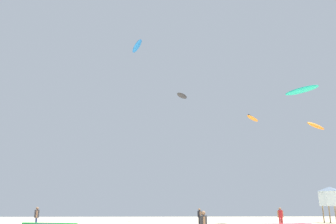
% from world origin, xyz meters
% --- Properties ---
extents(person_midground, '(0.40, 0.57, 1.78)m').
position_xyz_m(person_midground, '(-11.32, 20.96, 1.04)').
color(person_midground, navy).
rests_on(person_midground, ground).
extents(person_left, '(0.57, 0.39, 1.74)m').
position_xyz_m(person_left, '(10.18, 21.54, 1.02)').
color(person_left, '#B21E23').
rests_on(person_left, ground).
extents(person_right, '(0.38, 0.54, 1.66)m').
position_xyz_m(person_right, '(3.10, 23.59, 0.97)').
color(person_right, black).
rests_on(person_right, ground).
extents(lifeguard_tower, '(2.30, 2.30, 4.15)m').
position_xyz_m(lifeguard_tower, '(19.95, 30.97, 3.05)').
color(lifeguard_tower, '#8C704C').
rests_on(lifeguard_tower, ground).
extents(kite_aloft_0, '(2.17, 4.41, 1.02)m').
position_xyz_m(kite_aloft_0, '(-3.75, 34.85, 23.97)').
color(kite_aloft_0, blue).
extents(kite_aloft_2, '(2.73, 3.37, 0.65)m').
position_xyz_m(kite_aloft_2, '(11.20, 31.22, 12.59)').
color(kite_aloft_2, orange).
extents(kite_aloft_3, '(3.45, 4.20, 0.59)m').
position_xyz_m(kite_aloft_3, '(15.97, 27.07, 14.99)').
color(kite_aloft_3, '#19B29E').
extents(kite_aloft_4, '(2.29, 2.88, 0.65)m').
position_xyz_m(kite_aloft_4, '(3.08, 39.54, 18.18)').
color(kite_aloft_4, '#2D2D33').
extents(kite_aloft_5, '(4.08, 3.78, 1.08)m').
position_xyz_m(kite_aloft_5, '(18.99, 30.61, 11.57)').
color(kite_aloft_5, orange).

